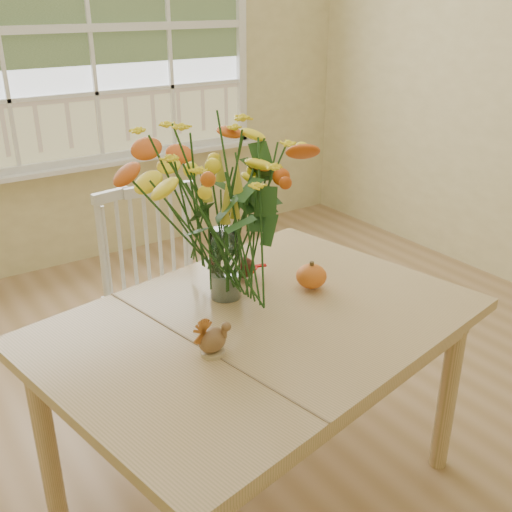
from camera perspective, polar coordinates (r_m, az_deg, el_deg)
floor at (r=2.80m, az=4.26°, el=-15.05°), size 4.00×4.50×0.01m
wall_back at (r=4.19m, az=-15.46°, el=17.49°), size 4.00×0.02×2.70m
window at (r=4.14m, az=-15.55°, el=19.94°), size 2.42×0.12×1.74m
dining_table at (r=2.05m, az=0.32°, el=-8.19°), size 1.56×1.24×0.75m
windsor_chair at (r=2.72m, az=-9.47°, el=-2.96°), size 0.50×0.48×0.96m
flower_vase at (r=2.00m, az=-3.12°, el=5.63°), size 0.52×0.52×0.62m
pumpkin at (r=2.19m, az=5.29°, el=-2.03°), size 0.11×0.11×0.09m
turkey_figurine at (r=1.80m, az=-4.16°, el=-8.01°), size 0.11×0.09×0.12m
dark_gourd at (r=2.26m, az=-1.29°, el=-1.19°), size 0.12×0.09×0.08m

